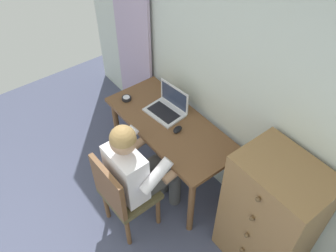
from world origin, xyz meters
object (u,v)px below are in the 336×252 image
Objects in this scene: person_seated at (139,168)px; computer_mouse at (177,129)px; chair at (122,193)px; desk_clock at (126,98)px; laptop at (168,107)px; desk at (170,132)px; dresser at (269,217)px.

person_seated is 11.78× the size of computer_mouse.
person_seated reaches higher than chair.
person_seated is 0.48m from computer_mouse.
desk_clock is at bearing 143.75° from chair.
laptop is at bearing 29.80° from desk_clock.
desk_clock reaches higher than desk.
computer_mouse is at bearing -4.65° from desk.
computer_mouse is 1.11× the size of desk_clock.
person_seated is (0.20, -0.47, 0.04)m from desk.
dresser is 1.01m from computer_mouse.
person_seated is 0.66m from laptop.
chair is 0.92m from desk_clock.
laptop reaches higher than desk_clock.
desk_clock is at bearing 154.30° from person_seated.
computer_mouse is at bearing -19.18° from laptop.
laptop reaches higher than desk.
chair is at bearing -99.94° from computer_mouse.
person_seated is at bearing -58.40° from laptop.
desk_clock is (-0.62, -0.12, -0.00)m from computer_mouse.
laptop is at bearing 142.74° from computer_mouse.
person_seated is (-0.91, -0.55, 0.09)m from dresser.
desk_clock is at bearing 173.15° from computer_mouse.
desk is 1.14× the size of dresser.
computer_mouse is at bearing 11.23° from desk_clock.
desk is 3.54× the size of laptop.
chair is 2.36× the size of laptop.
person_seated reaches higher than computer_mouse.
person_seated is at bearing 91.66° from chair.
laptop is at bearing 179.80° from dresser.
person_seated is at bearing -25.70° from desk_clock.
chair is at bearing -72.38° from desk.
dresser is 1.06m from person_seated.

